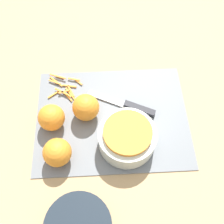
{
  "coord_description": "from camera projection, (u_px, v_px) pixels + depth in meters",
  "views": [
    {
      "loc": [
        0.02,
        0.38,
        0.72
      ],
      "look_at": [
        0.0,
        0.0,
        0.04
      ],
      "focal_mm": 42.0,
      "sensor_mm": 36.0,
      "label": 1
    }
  ],
  "objects": [
    {
      "name": "orange_left",
      "position": [
        57.0,
        152.0,
        0.71
      ],
      "size": [
        0.08,
        0.08,
        0.08
      ],
      "color": "orange",
      "rests_on": "cutting_board"
    },
    {
      "name": "peel_pile",
      "position": [
        64.0,
        87.0,
        0.87
      ],
      "size": [
        0.11,
        0.11,
        0.01
      ],
      "color": "orange",
      "rests_on": "cutting_board"
    },
    {
      "name": "knife",
      "position": [
        132.0,
        107.0,
        0.82
      ],
      "size": [
        0.21,
        0.12,
        0.02
      ],
      "rotation": [
        0.0,
        0.0,
        -0.44
      ],
      "color": "#232328",
      "rests_on": "cutting_board"
    },
    {
      "name": "ground_plane",
      "position": [
        112.0,
        118.0,
        0.82
      ],
      "size": [
        4.0,
        4.0,
        0.0
      ],
      "primitive_type": "plane",
      "color": "tan"
    },
    {
      "name": "bowl_speckled",
      "position": [
        127.0,
        137.0,
        0.74
      ],
      "size": [
        0.17,
        0.17,
        0.08
      ],
      "color": "silver",
      "rests_on": "cutting_board"
    },
    {
      "name": "orange_right",
      "position": [
        86.0,
        107.0,
        0.78
      ],
      "size": [
        0.08,
        0.08,
        0.08
      ],
      "color": "orange",
      "rests_on": "cutting_board"
    },
    {
      "name": "cutting_board",
      "position": [
        112.0,
        117.0,
        0.82
      ],
      "size": [
        0.47,
        0.36,
        0.01
      ],
      "color": "slate",
      "rests_on": "ground_plane"
    },
    {
      "name": "orange_back",
      "position": [
        51.0,
        118.0,
        0.77
      ],
      "size": [
        0.08,
        0.08,
        0.08
      ],
      "color": "orange",
      "rests_on": "cutting_board"
    }
  ]
}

